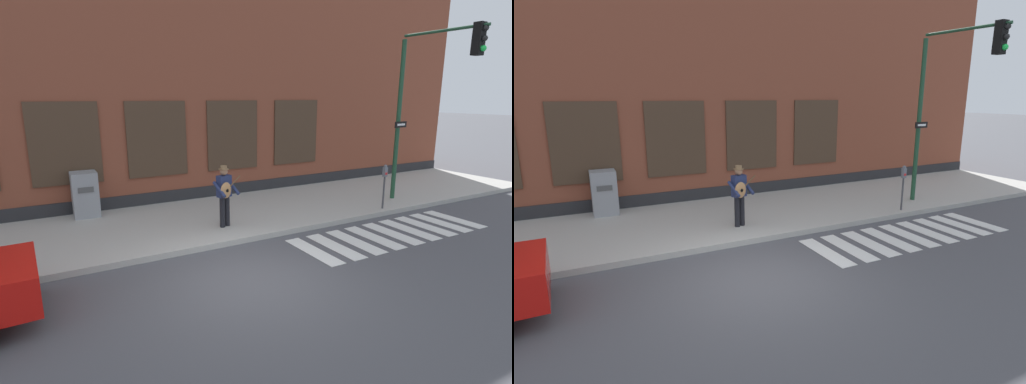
# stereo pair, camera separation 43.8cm
# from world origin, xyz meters

# --- Properties ---
(ground_plane) EXTENTS (160.00, 160.00, 0.00)m
(ground_plane) POSITION_xyz_m (0.00, 0.00, 0.00)
(ground_plane) COLOR #4C4C51
(sidewalk) EXTENTS (28.00, 4.47, 0.15)m
(sidewalk) POSITION_xyz_m (0.00, 4.17, 0.08)
(sidewalk) COLOR #ADAAA3
(sidewalk) RESTS_ON ground
(building_backdrop) EXTENTS (28.00, 4.06, 8.35)m
(building_backdrop) POSITION_xyz_m (-0.00, 8.39, 4.17)
(building_backdrop) COLOR brown
(building_backdrop) RESTS_ON ground
(crosswalk) EXTENTS (5.78, 1.90, 0.01)m
(crosswalk) POSITION_xyz_m (4.80, 0.63, 0.01)
(crosswalk) COLOR silver
(crosswalk) RESTS_ON ground
(busker) EXTENTS (0.77, 0.63, 1.71)m
(busker) POSITION_xyz_m (0.86, 3.01, 1.12)
(busker) COLOR black
(busker) RESTS_ON sidewalk
(traffic_light) EXTENTS (0.66, 2.75, 5.53)m
(traffic_light) POSITION_xyz_m (7.49, 2.05, 3.94)
(traffic_light) COLOR #1E472D
(traffic_light) RESTS_ON sidewalk
(parking_meter) EXTENTS (0.13, 0.11, 1.44)m
(parking_meter) POSITION_xyz_m (6.09, 2.22, 1.10)
(parking_meter) COLOR #47474C
(parking_meter) RESTS_ON sidewalk
(utility_box) EXTENTS (0.72, 0.69, 1.36)m
(utility_box) POSITION_xyz_m (-2.39, 5.95, 0.83)
(utility_box) COLOR gray
(utility_box) RESTS_ON sidewalk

